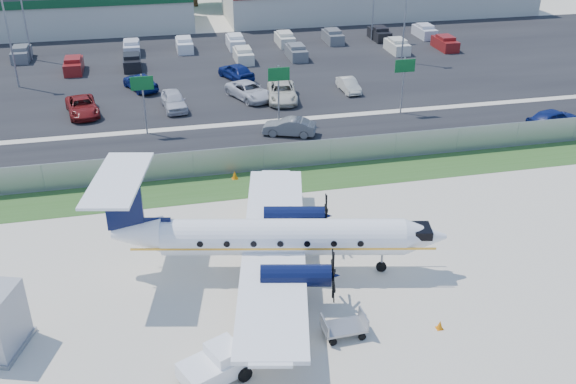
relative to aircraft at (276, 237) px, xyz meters
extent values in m
plane|color=beige|center=(1.72, -1.31, -2.19)|extent=(170.00, 170.00, 0.00)
cube|color=#2D561E|center=(1.72, 10.69, -2.19)|extent=(170.00, 4.00, 0.02)
cube|color=black|center=(1.72, 17.69, -2.18)|extent=(170.00, 8.00, 0.02)
cube|color=black|center=(1.72, 38.69, -2.18)|extent=(170.00, 32.00, 0.02)
cube|color=gray|center=(1.72, 12.69, -1.19)|extent=(120.00, 0.02, 1.90)
cube|color=gray|center=(1.72, 12.69, -0.21)|extent=(120.00, 0.06, 0.06)
cube|color=gray|center=(1.72, 12.69, -2.14)|extent=(120.00, 0.06, 0.06)
cube|color=beige|center=(-22.28, 60.69, 0.31)|extent=(46.00, 12.00, 5.00)
cylinder|color=gray|center=(-6.28, 21.69, 0.31)|extent=(0.14, 0.14, 5.00)
cube|color=#0C5923|center=(-6.28, 21.54, 2.11)|extent=(1.80, 0.08, 1.10)
cylinder|color=gray|center=(4.72, 21.69, 0.31)|extent=(0.14, 0.14, 5.00)
cube|color=#0C5923|center=(4.72, 21.54, 2.11)|extent=(1.80, 0.08, 1.10)
cylinder|color=gray|center=(15.72, 21.69, 0.31)|extent=(0.14, 0.14, 5.00)
cube|color=#0C5923|center=(15.72, 21.54, 2.11)|extent=(1.80, 0.08, 1.10)
cylinder|color=gray|center=(-18.28, 36.69, 2.31)|extent=(0.18, 0.18, 9.00)
cylinder|color=gray|center=(21.72, 36.69, 2.31)|extent=(0.18, 0.18, 9.00)
cylinder|color=gray|center=(-18.28, 46.69, 2.31)|extent=(0.18, 0.18, 9.00)
cylinder|color=gray|center=(21.72, 46.69, 2.31)|extent=(0.18, 0.18, 9.00)
cylinder|color=white|center=(0.40, -0.09, 0.00)|extent=(12.87, 4.62, 1.94)
cone|color=white|center=(7.72, -1.69, 0.00)|extent=(2.61, 2.37, 1.94)
cone|color=white|center=(-7.13, 1.56, 0.20)|extent=(3.01, 2.46, 1.94)
cube|color=black|center=(7.52, -1.65, 0.36)|extent=(1.18, 1.49, 0.46)
cube|color=white|center=(-0.10, 0.02, -0.56)|extent=(7.03, 18.24, 0.22)
cylinder|color=black|center=(0.36, -3.11, -0.41)|extent=(3.63, 1.84, 1.12)
cylinder|color=black|center=(1.63, 2.67, -0.41)|extent=(3.63, 1.84, 1.12)
cube|color=black|center=(-7.62, 1.67, 1.94)|extent=(1.93, 0.59, 2.96)
cube|color=white|center=(-7.72, 1.69, 3.42)|extent=(3.75, 6.70, 0.14)
cylinder|color=gray|center=(5.58, -1.22, -1.53)|extent=(0.12, 0.12, 1.33)
cylinder|color=black|center=(5.58, -1.22, -1.91)|extent=(0.60, 0.30, 0.57)
cylinder|color=black|center=(-0.73, -2.87, -1.87)|extent=(0.73, 0.54, 0.65)
cylinder|color=black|center=(0.53, 2.91, -1.87)|extent=(0.73, 0.54, 0.65)
cube|color=white|center=(-4.25, -7.37, -1.58)|extent=(3.24, 2.68, 0.78)
cube|color=white|center=(-3.74, -7.14, -0.96)|extent=(1.72, 1.83, 0.56)
cube|color=black|center=(-3.28, -6.93, -0.94)|extent=(0.69, 1.20, 0.45)
cylinder|color=black|center=(-5.52, -6.99, -1.86)|extent=(0.71, 0.50, 0.67)
cylinder|color=black|center=(-2.97, -7.75, -1.86)|extent=(0.71, 0.50, 0.67)
cylinder|color=black|center=(-3.69, -6.16, -1.86)|extent=(0.71, 0.50, 0.67)
cube|color=gray|center=(2.05, -5.83, -1.74)|extent=(2.08, 1.30, 0.12)
cube|color=gray|center=(1.08, -5.87, -1.43)|extent=(0.13, 1.22, 0.61)
cube|color=gray|center=(3.01, -5.79, -1.43)|extent=(0.13, 1.22, 0.61)
cylinder|color=black|center=(1.36, -6.42, -2.01)|extent=(0.37, 0.14, 0.37)
cylinder|color=black|center=(1.31, -5.30, -2.01)|extent=(0.37, 0.14, 0.37)
cylinder|color=black|center=(2.78, -6.36, -2.01)|extent=(0.37, 0.14, 0.37)
cylinder|color=black|center=(2.74, -5.24, -2.01)|extent=(0.37, 0.14, 0.37)
cone|color=orange|center=(6.65, -6.39, -1.96)|extent=(0.31, 0.31, 0.46)
cube|color=orange|center=(6.65, -6.39, -2.18)|extent=(0.33, 0.33, 0.03)
cone|color=orange|center=(-0.52, 11.80, -1.89)|extent=(0.40, 0.40, 0.60)
cube|color=orange|center=(-0.52, 11.80, -2.18)|extent=(0.42, 0.42, 0.03)
imported|color=#595B5E|center=(4.98, 18.82, -2.19)|extent=(4.55, 2.96, 1.42)
imported|color=navy|center=(26.67, 15.53, -2.19)|extent=(5.23, 3.21, 1.66)
imported|color=maroon|center=(-11.64, 27.36, -2.19)|extent=(3.40, 5.73, 1.49)
imported|color=silver|center=(-3.73, 27.05, -2.19)|extent=(2.37, 4.92, 1.62)
imported|color=silver|center=(3.31, 28.34, -2.19)|extent=(4.43, 6.01, 1.52)
imported|color=beige|center=(6.20, 27.20, -2.19)|extent=(3.42, 5.98, 1.57)
imported|color=beige|center=(12.99, 28.33, -2.19)|extent=(1.53, 3.96, 1.29)
imported|color=navy|center=(-6.56, 33.19, -2.19)|extent=(3.74, 5.23, 1.65)
imported|color=navy|center=(2.99, 34.58, -2.19)|extent=(3.62, 5.26, 1.66)
camera|label=1|loc=(-5.69, -28.38, 17.70)|focal=40.00mm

